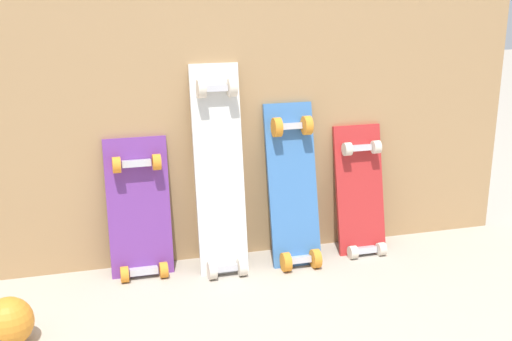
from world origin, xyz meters
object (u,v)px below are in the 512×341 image
at_px(skateboard_blue, 294,193).
at_px(skateboard_red, 361,199).
at_px(skateboard_white, 220,179).
at_px(skateboard_purple, 140,217).
at_px(rubber_ball, 9,322).

bearing_deg(skateboard_blue, skateboard_red, 4.46).
distance_m(skateboard_white, skateboard_red, 0.58).
height_order(skateboard_purple, skateboard_blue, skateboard_blue).
height_order(skateboard_red, rubber_ball, skateboard_red).
xyz_separation_m(skateboard_blue, rubber_ball, (-1.01, -0.35, -0.20)).
bearing_deg(skateboard_purple, rubber_ball, -137.69).
bearing_deg(skateboard_purple, skateboard_white, -6.06).
xyz_separation_m(skateboard_purple, skateboard_blue, (0.57, -0.04, 0.05)).
height_order(skateboard_white, skateboard_red, skateboard_white).
xyz_separation_m(skateboard_red, rubber_ball, (-1.29, -0.37, -0.14)).
distance_m(skateboard_blue, skateboard_red, 0.29).
relative_size(skateboard_purple, skateboard_white, 0.69).
xyz_separation_m(skateboard_purple, skateboard_white, (0.29, -0.03, 0.13)).
bearing_deg(skateboard_red, skateboard_blue, -175.54).
bearing_deg(rubber_ball, skateboard_blue, 19.30).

